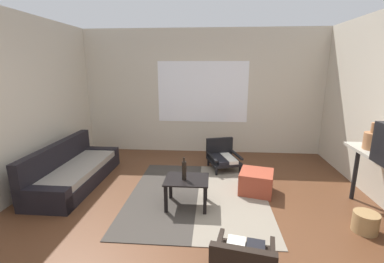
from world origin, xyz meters
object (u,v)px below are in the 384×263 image
couch (73,171)px  armchair_by_window (223,156)px  coffee_table (187,184)px  glass_bottle (184,170)px  wicker_basket (365,222)px  armchair_striped_foreground (243,263)px  ottoman_orange (256,182)px  clay_vase (373,140)px

couch → armchair_by_window: couch is taller
couch → coffee_table: 2.04m
glass_bottle → wicker_basket: size_ratio=1.11×
armchair_striped_foreground → glass_bottle: bearing=116.4°
couch → armchair_striped_foreground: couch is taller
armchair_striped_foreground → wicker_basket: bearing=31.6°
armchair_by_window → ottoman_orange: size_ratio=1.51×
coffee_table → armchair_striped_foreground: size_ratio=0.87×
couch → armchair_by_window: 2.66m
ottoman_orange → glass_bottle: 1.24m
couch → armchair_striped_foreground: size_ratio=2.89×
couch → coffee_table: bearing=-16.6°
armchair_striped_foreground → ottoman_orange: 1.91m
glass_bottle → couch: bearing=162.5°
armchair_striped_foreground → glass_bottle: glass_bottle is taller
coffee_table → ottoman_orange: bearing=26.0°
coffee_table → armchair_striped_foreground: (0.63, -1.37, -0.08)m
couch → glass_bottle: size_ratio=6.25×
coffee_table → ottoman_orange: coffee_table is taller
clay_vase → glass_bottle: 2.49m
clay_vase → armchair_striped_foreground: bearing=-140.2°
armchair_by_window → glass_bottle: bearing=-110.6°
wicker_basket → coffee_table: bearing=169.0°
wicker_basket → armchair_striped_foreground: bearing=-148.4°
couch → clay_vase: size_ratio=5.63×
armchair_by_window → ottoman_orange: 1.11m
couch → clay_vase: clay_vase is taller
coffee_table → glass_bottle: (-0.03, -0.02, 0.22)m
armchair_by_window → glass_bottle: glass_bottle is taller
armchair_by_window → wicker_basket: armchair_by_window is taller
ottoman_orange → armchair_striped_foreground: bearing=-101.9°
armchair_striped_foreground → armchair_by_window: bearing=91.9°
armchair_striped_foreground → clay_vase: size_ratio=1.95×
coffee_table → glass_bottle: glass_bottle is taller
coffee_table → wicker_basket: bearing=-11.0°
coffee_table → glass_bottle: bearing=-143.8°
armchair_by_window → clay_vase: clay_vase is taller
couch → ottoman_orange: couch is taller
ottoman_orange → glass_bottle: glass_bottle is taller
armchair_striped_foreground → wicker_basket: (1.53, 0.94, -0.12)m
armchair_by_window → wicker_basket: (1.63, -1.92, -0.13)m
couch → glass_bottle: bearing=-17.5°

